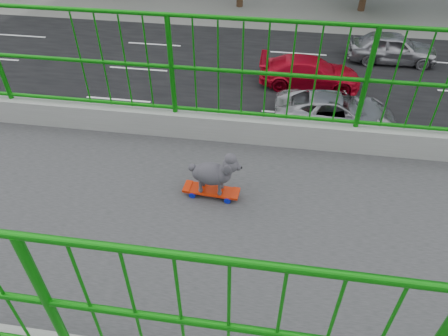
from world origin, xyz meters
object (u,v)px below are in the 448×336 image
object	(u,v)px
poodle	(214,172)
car_4	(392,48)
car_2	(335,111)
car_3	(310,72)
skateboard	(211,191)

from	to	relation	value
poodle	car_4	bearing A→B (deg)	165.50
poodle	car_2	size ratio (longest dim) A/B	0.11
car_3	skateboard	bearing A→B (deg)	172.77
car_4	poodle	bearing A→B (deg)	161.67
skateboard	poodle	bearing A→B (deg)	90.00
skateboard	car_4	bearing A→B (deg)	165.42
car_2	car_3	xyz separation A→B (m)	(-3.20, -0.97, 0.01)
car_3	car_4	distance (m)	5.27
poodle	car_3	distance (m)	16.68
car_3	car_4	bearing A→B (deg)	-52.65
car_3	car_4	xyz separation A→B (m)	(-3.20, 4.19, 0.07)
skateboard	poodle	distance (m)	0.25
poodle	car_2	xyz separation A→B (m)	(-11.99, 2.87, -6.63)
car_2	car_3	distance (m)	3.34
skateboard	car_4	size ratio (longest dim) A/B	0.13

